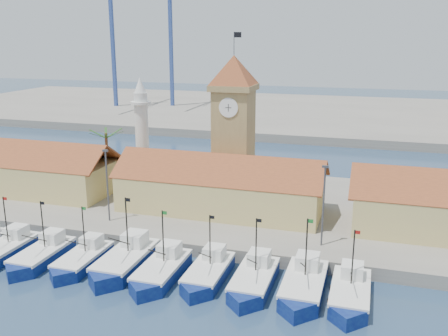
% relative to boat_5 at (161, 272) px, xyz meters
% --- Properties ---
extents(ground, '(400.00, 400.00, 0.00)m').
position_rel_boat_5_xyz_m(ground, '(0.85, -2.30, -0.76)').
color(ground, navy).
rests_on(ground, ground).
extents(quay, '(140.00, 32.00, 1.50)m').
position_rel_boat_5_xyz_m(quay, '(0.85, 21.70, -0.01)').
color(quay, gray).
rests_on(quay, ground).
extents(terminal, '(240.00, 80.00, 2.00)m').
position_rel_boat_5_xyz_m(terminal, '(0.85, 107.70, 0.24)').
color(terminal, gray).
rests_on(terminal, ground).
extents(boat_1, '(3.46, 9.48, 7.17)m').
position_rel_boat_5_xyz_m(boat_1, '(-18.60, -0.39, -0.02)').
color(boat_1, '#0B1459').
rests_on(boat_1, ground).
extents(boat_2, '(3.43, 9.40, 7.11)m').
position_rel_boat_5_xyz_m(boat_2, '(-13.86, -0.35, -0.03)').
color(boat_2, '#0B1459').
rests_on(boat_2, ground).
extents(boat_3, '(3.31, 9.06, 6.86)m').
position_rel_boat_5_xyz_m(boat_3, '(-9.11, 0.07, -0.06)').
color(boat_3, '#0B1459').
rests_on(boat_3, ground).
extents(boat_4, '(3.90, 10.68, 8.08)m').
position_rel_boat_5_xyz_m(boat_4, '(-4.47, 0.79, 0.07)').
color(boat_4, '#0B1459').
rests_on(boat_4, ground).
extents(boat_5, '(3.57, 9.77, 7.39)m').
position_rel_boat_5_xyz_m(boat_5, '(0.00, 0.00, 0.00)').
color(boat_5, '#0B1459').
rests_on(boat_5, ground).
extents(boat_6, '(3.41, 9.35, 7.07)m').
position_rel_boat_5_xyz_m(boat_6, '(4.65, 0.96, -0.03)').
color(boat_6, '#0B1459').
rests_on(boat_6, ground).
extents(boat_7, '(3.54, 9.70, 7.34)m').
position_rel_boat_5_xyz_m(boat_7, '(9.39, 0.77, -0.01)').
color(boat_7, '#0B1459').
rests_on(boat_7, ground).
extents(boat_8, '(3.74, 10.24, 7.75)m').
position_rel_boat_5_xyz_m(boat_8, '(14.18, 0.99, 0.04)').
color(boat_8, '#0B1459').
rests_on(boat_8, ground).
extents(boat_9, '(3.47, 9.52, 7.20)m').
position_rel_boat_5_xyz_m(boat_9, '(18.47, 0.80, -0.02)').
color(boat_9, '#0B1459').
rests_on(boat_9, ground).
extents(hall_left, '(31.20, 10.13, 7.61)m').
position_rel_boat_5_xyz_m(hall_left, '(-31.15, 17.70, 3.22)').
color(hall_left, tan).
rests_on(hall_left, quay).
extents(hall_center, '(27.04, 10.13, 7.61)m').
position_rel_boat_5_xyz_m(hall_center, '(0.85, 17.70, 3.22)').
color(hall_center, tan).
rests_on(hall_center, quay).
extents(clock_tower, '(5.80, 5.80, 22.70)m').
position_rel_boat_5_xyz_m(clock_tower, '(0.85, 23.70, 11.20)').
color(clock_tower, '#A08752').
rests_on(clock_tower, quay).
extents(minaret, '(3.00, 3.00, 16.30)m').
position_rel_boat_5_xyz_m(minaret, '(-14.15, 25.70, 8.96)').
color(minaret, silver).
rests_on(minaret, quay).
extents(palm_tree, '(5.60, 5.03, 8.39)m').
position_rel_boat_5_xyz_m(palm_tree, '(-19.15, 23.70, 5.48)').
color(palm_tree, brown).
rests_on(palm_tree, quay).
extents(lamp_posts, '(80.70, 0.25, 9.03)m').
position_rel_boat_5_xyz_m(lamp_posts, '(1.35, 9.70, 5.71)').
color(lamp_posts, '#3F3F44').
rests_on(lamp_posts, quay).
extents(crane_blue_far, '(1.00, 37.18, 45.77)m').
position_rel_boat_5_xyz_m(crane_blue_far, '(-59.49, 97.74, 27.00)').
color(crane_blue_far, '#2E468C').
rests_on(crane_blue_far, terminal).
extents(crane_blue_near, '(1.00, 31.15, 42.05)m').
position_rel_boat_5_xyz_m(crane_blue_near, '(-42.66, 104.51, 24.45)').
color(crane_blue_near, '#2E468C').
rests_on(crane_blue_near, terminal).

